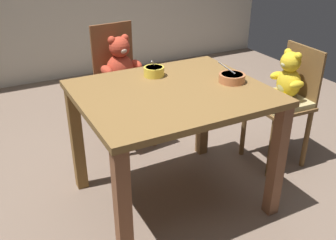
% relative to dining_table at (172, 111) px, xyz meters
% --- Properties ---
extents(ground_plane, '(5.20, 5.20, 0.04)m').
position_rel_dining_table_xyz_m(ground_plane, '(0.00, 0.00, -0.64)').
color(ground_plane, '#756152').
extents(dining_table, '(1.04, 0.89, 0.75)m').
position_rel_dining_table_xyz_m(dining_table, '(0.00, 0.00, 0.00)').
color(dining_table, brown).
rests_on(dining_table, ground_plane).
extents(teddy_chair_far_center, '(0.40, 0.41, 0.93)m').
position_rel_dining_table_xyz_m(teddy_chair_far_center, '(0.02, 0.85, -0.04)').
color(teddy_chair_far_center, brown).
rests_on(teddy_chair_far_center, ground_plane).
extents(teddy_chair_near_right, '(0.39, 0.40, 0.85)m').
position_rel_dining_table_xyz_m(teddy_chair_near_right, '(0.92, 0.05, -0.08)').
color(teddy_chair_near_right, brown).
rests_on(teddy_chair_near_right, ground_plane).
extents(porridge_bowl_yellow_far_center, '(0.13, 0.13, 0.12)m').
position_rel_dining_table_xyz_m(porridge_bowl_yellow_far_center, '(0.01, 0.25, 0.16)').
color(porridge_bowl_yellow_far_center, yellow).
rests_on(porridge_bowl_yellow_far_center, dining_table).
extents(porridge_bowl_terracotta_near_right, '(0.15, 0.15, 0.12)m').
position_rel_dining_table_xyz_m(porridge_bowl_terracotta_near_right, '(0.37, -0.05, 0.15)').
color(porridge_bowl_terracotta_near_right, '#BE7146').
rests_on(porridge_bowl_terracotta_near_right, dining_table).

